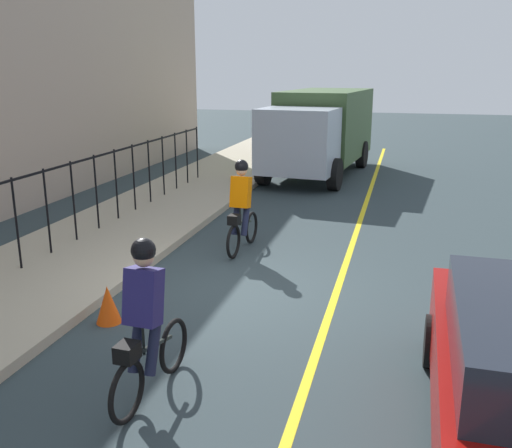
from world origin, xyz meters
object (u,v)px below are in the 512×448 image
object	(u,v)px
cyclist_lead	(241,207)
traffic_cone_far	(244,195)
traffic_cone_near	(108,304)
box_truck_background	(320,128)
cyclist_follow	(146,321)

from	to	relation	value
cyclist_lead	traffic_cone_far	size ratio (longest dim) A/B	3.60
traffic_cone_near	traffic_cone_far	bearing A→B (deg)	1.00
box_truck_background	traffic_cone_far	bearing A→B (deg)	-8.06
cyclist_follow	box_truck_background	world-z (taller)	box_truck_background
cyclist_lead	traffic_cone_far	distance (m)	4.11
cyclist_lead	traffic_cone_far	world-z (taller)	cyclist_lead
cyclist_follow	traffic_cone_far	xyz separation A→B (m)	(9.16, 1.52, -0.66)
traffic_cone_far	cyclist_follow	bearing A→B (deg)	-170.58
cyclist_follow	traffic_cone_near	xyz separation A→B (m)	(1.62, 1.39, -0.64)
cyclist_lead	box_truck_background	xyz separation A→B (m)	(8.92, -0.19, 0.64)
cyclist_lead	box_truck_background	distance (m)	8.94
cyclist_follow	box_truck_background	bearing A→B (deg)	4.97
cyclist_follow	box_truck_background	xyz separation A→B (m)	(14.16, 0.28, 0.64)
traffic_cone_far	traffic_cone_near	bearing A→B (deg)	-179.00
cyclist_lead	traffic_cone_near	bearing A→B (deg)	169.56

